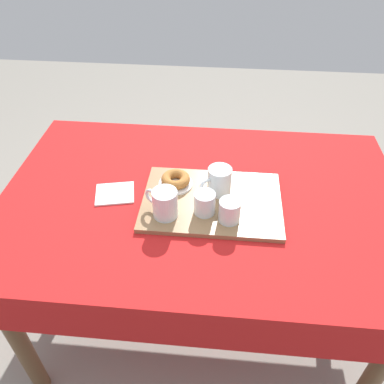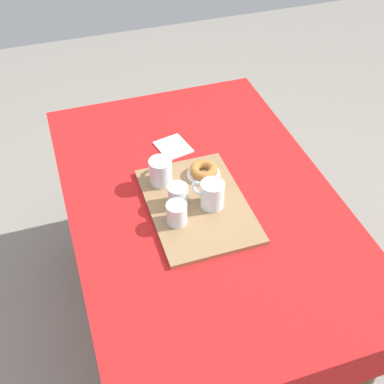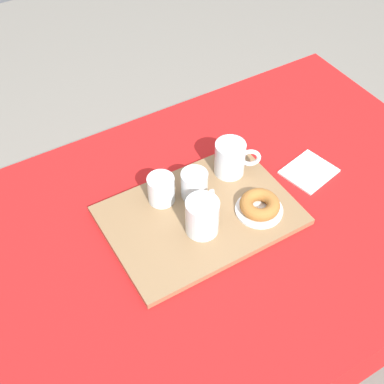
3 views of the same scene
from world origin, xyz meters
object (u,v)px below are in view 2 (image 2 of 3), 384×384
(serving_tray, at_px, (197,205))
(paper_napkin, at_px, (173,147))
(dining_table, at_px, (202,216))
(donut_plate_left, at_px, (204,174))
(sugar_donut_left, at_px, (204,170))
(water_glass_far, at_px, (177,214))
(tea_mug_left, at_px, (212,195))
(tea_mug_right, at_px, (161,172))
(water_glass_near, at_px, (178,196))

(serving_tray, relative_size, paper_napkin, 3.55)
(dining_table, bearing_deg, donut_plate_left, 158.14)
(serving_tray, relative_size, sugar_donut_left, 4.62)
(water_glass_far, distance_m, paper_napkin, 0.43)
(serving_tray, distance_m, sugar_donut_left, 0.16)
(tea_mug_left, xyz_separation_m, tea_mug_right, (-0.17, -0.13, 0.00))
(water_glass_near, bearing_deg, sugar_donut_left, 130.31)
(paper_napkin, bearing_deg, tea_mug_left, 4.46)
(serving_tray, relative_size, donut_plate_left, 3.88)
(tea_mug_left, distance_m, water_glass_near, 0.12)
(dining_table, distance_m, paper_napkin, 0.33)
(tea_mug_right, distance_m, sugar_donut_left, 0.16)
(dining_table, bearing_deg, tea_mug_right, -133.00)
(tea_mug_right, distance_m, donut_plate_left, 0.17)
(water_glass_near, height_order, donut_plate_left, water_glass_near)
(dining_table, relative_size, tea_mug_left, 12.98)
(donut_plate_left, bearing_deg, water_glass_near, -49.69)
(water_glass_near, relative_size, water_glass_far, 1.00)
(water_glass_far, bearing_deg, paper_napkin, 165.08)
(dining_table, bearing_deg, sugar_donut_left, 158.14)
(water_glass_near, bearing_deg, dining_table, 100.12)
(water_glass_far, bearing_deg, dining_table, 128.50)
(serving_tray, bearing_deg, tea_mug_right, -149.51)
(serving_tray, distance_m, tea_mug_right, 0.18)
(water_glass_far, bearing_deg, serving_tray, 123.31)
(tea_mug_left, xyz_separation_m, donut_plate_left, (-0.16, 0.03, -0.04))
(tea_mug_right, distance_m, paper_napkin, 0.23)
(donut_plate_left, bearing_deg, paper_napkin, -165.78)
(tea_mug_left, xyz_separation_m, paper_napkin, (-0.37, -0.03, -0.06))
(dining_table, height_order, tea_mug_right, tea_mug_right)
(tea_mug_left, xyz_separation_m, water_glass_far, (0.04, -0.14, -0.01))
(dining_table, bearing_deg, water_glass_far, -51.50)
(water_glass_far, relative_size, paper_napkin, 0.57)
(sugar_donut_left, relative_size, paper_napkin, 0.77)
(sugar_donut_left, bearing_deg, tea_mug_left, -9.25)
(dining_table, relative_size, tea_mug_right, 12.37)
(tea_mug_right, bearing_deg, donut_plate_left, 84.51)
(serving_tray, bearing_deg, tea_mug_left, 64.87)
(tea_mug_left, bearing_deg, serving_tray, -115.13)
(tea_mug_left, bearing_deg, sugar_donut_left, 170.75)
(tea_mug_left, bearing_deg, donut_plate_left, 170.75)
(tea_mug_right, height_order, paper_napkin, tea_mug_right)
(tea_mug_right, xyz_separation_m, water_glass_near, (0.13, 0.02, -0.01))
(dining_table, distance_m, serving_tray, 0.12)
(tea_mug_left, distance_m, donut_plate_left, 0.16)
(serving_tray, xyz_separation_m, tea_mug_left, (0.02, 0.05, 0.05))
(dining_table, distance_m, tea_mug_left, 0.17)
(dining_table, relative_size, paper_napkin, 10.66)
(tea_mug_left, bearing_deg, paper_napkin, -175.54)
(tea_mug_right, relative_size, sugar_donut_left, 1.12)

